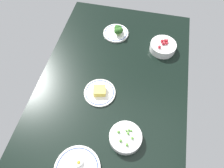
# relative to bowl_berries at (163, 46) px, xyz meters

# --- Properties ---
(dining_table) EXTENTS (1.44, 0.90, 0.04)m
(dining_table) POSITION_rel_bowl_berries_xyz_m (0.35, -0.27, -0.05)
(dining_table) COLOR black
(dining_table) RESTS_ON ground
(bowl_berries) EXTENTS (0.17, 0.17, 0.07)m
(bowl_berries) POSITION_rel_bowl_berries_xyz_m (0.00, 0.00, 0.00)
(bowl_berries) COLOR white
(bowl_berries) RESTS_ON dining_table
(plate_broccoli) EXTENTS (0.18, 0.18, 0.08)m
(plate_broccoli) POSITION_rel_bowl_berries_xyz_m (-0.07, -0.33, -0.01)
(plate_broccoli) COLOR white
(plate_broccoli) RESTS_ON dining_table
(plate_cheese) EXTENTS (0.19, 0.19, 0.05)m
(plate_cheese) POSITION_rel_bowl_berries_xyz_m (0.42, -0.33, -0.02)
(plate_cheese) COLOR white
(plate_cheese) RESTS_ON dining_table
(bowl_peas) EXTENTS (0.17, 0.17, 0.06)m
(bowl_peas) POSITION_rel_bowl_berries_xyz_m (0.66, -0.13, -0.00)
(bowl_peas) COLOR white
(bowl_peas) RESTS_ON dining_table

